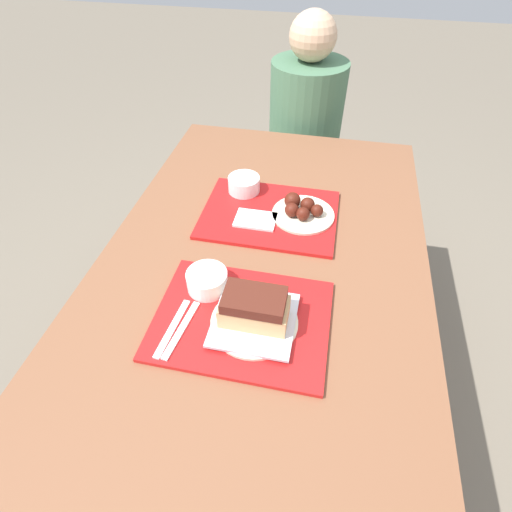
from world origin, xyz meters
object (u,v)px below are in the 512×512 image
(tray_near, at_px, (242,319))
(person_seated_across, at_px, (306,111))
(wings_plate_far, at_px, (301,210))
(tray_far, at_px, (269,214))
(brisket_sandwich_plate, at_px, (254,313))
(bowl_coleslaw_far, at_px, (244,183))
(bowl_coleslaw_near, at_px, (207,280))

(tray_near, distance_m, person_seated_across, 1.19)
(tray_near, xyz_separation_m, wings_plate_far, (0.09, 0.43, 0.03))
(tray_far, bearing_deg, tray_near, -88.87)
(tray_far, bearing_deg, person_seated_across, 88.02)
(brisket_sandwich_plate, distance_m, bowl_coleslaw_far, 0.54)
(bowl_coleslaw_far, bearing_deg, wings_plate_far, -24.14)
(tray_near, relative_size, person_seated_across, 0.60)
(tray_far, relative_size, bowl_coleslaw_near, 4.00)
(brisket_sandwich_plate, relative_size, person_seated_across, 0.30)
(tray_far, relative_size, wings_plate_far, 2.16)
(tray_far, distance_m, wings_plate_far, 0.10)
(brisket_sandwich_plate, bearing_deg, wings_plate_far, 82.49)
(wings_plate_far, bearing_deg, bowl_coleslaw_far, 155.86)
(tray_near, xyz_separation_m, bowl_coleslaw_near, (-0.11, 0.08, 0.03))
(tray_far, distance_m, brisket_sandwich_plate, 0.43)
(tray_near, bearing_deg, brisket_sandwich_plate, -13.53)
(tray_near, distance_m, brisket_sandwich_plate, 0.06)
(person_seated_across, bearing_deg, tray_near, -90.89)
(brisket_sandwich_plate, xyz_separation_m, wings_plate_far, (0.06, 0.43, -0.02))
(wings_plate_far, bearing_deg, tray_near, -101.91)
(tray_near, bearing_deg, wings_plate_far, 78.09)
(brisket_sandwich_plate, bearing_deg, person_seated_across, 90.67)
(tray_far, xyz_separation_m, bowl_coleslaw_far, (-0.11, 0.10, 0.03))
(bowl_coleslaw_far, bearing_deg, tray_near, -77.63)
(brisket_sandwich_plate, xyz_separation_m, bowl_coleslaw_far, (-0.15, 0.52, -0.01))
(tray_near, height_order, brisket_sandwich_plate, brisket_sandwich_plate)
(bowl_coleslaw_far, relative_size, person_seated_across, 0.15)
(bowl_coleslaw_near, relative_size, wings_plate_far, 0.54)
(bowl_coleslaw_near, xyz_separation_m, bowl_coleslaw_far, (-0.01, 0.44, 0.00))
(tray_near, distance_m, wings_plate_far, 0.44)
(brisket_sandwich_plate, distance_m, wings_plate_far, 0.44)
(bowl_coleslaw_far, xyz_separation_m, wings_plate_far, (0.20, -0.09, -0.01))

